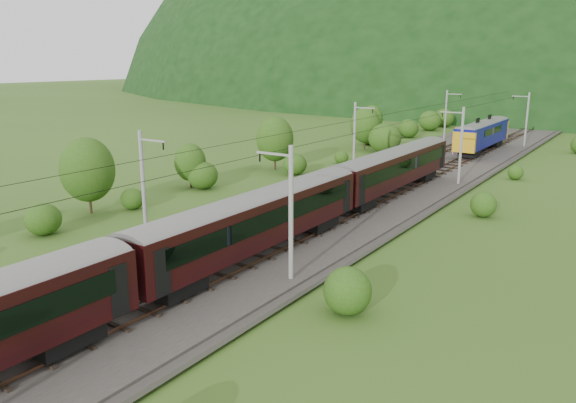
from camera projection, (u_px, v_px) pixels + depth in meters
The scene contains 14 objects.
ground at pixel (212, 263), 36.90m from camera, with size 600.00×600.00×0.00m, color #37591C.
railbed at pixel (295, 225), 44.92m from camera, with size 14.00×220.00×0.30m, color #38332D.
track_left at pixel (271, 217), 46.16m from camera, with size 2.40×220.00×0.27m.
track_right at pixel (321, 227), 43.56m from camera, with size 2.40×220.00×0.27m.
catenary_left at pixel (355, 135), 64.87m from camera, with size 2.54×192.28×8.00m.
catenary_right at pixel (460, 144), 58.26m from camera, with size 2.54×192.28×8.00m.
overhead_wires at pixel (296, 138), 43.21m from camera, with size 4.83×198.00×0.03m.
mountain_ridge at pixel (390, 82), 343.28m from camera, with size 336.00×280.00×132.00m, color black.
train at pixel (118, 262), 27.15m from camera, with size 2.92×138.33×5.07m.
hazard_post_near at pixel (453, 149), 77.04m from camera, with size 0.17×0.17×1.59m, color red.
hazard_post_far at pixel (469, 147), 80.07m from camera, with size 0.14×0.14×1.34m, color red.
signal at pixel (455, 133), 89.01m from camera, with size 0.26×0.26×2.34m.
vegetation_left at pixel (246, 157), 61.63m from camera, with size 13.47×149.03×6.65m.
vegetation_right at pixel (420, 251), 35.86m from camera, with size 6.09×107.35×2.33m.
Camera 1 is at (23.52, -26.12, 12.94)m, focal length 35.00 mm.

